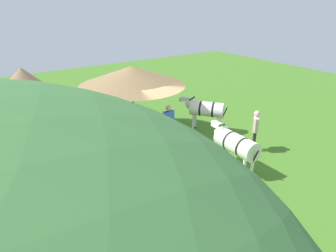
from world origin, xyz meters
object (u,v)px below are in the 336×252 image
at_px(patio_dining_table, 134,123).
at_px(patio_chair_east_end, 110,133).
at_px(standing_watcher, 256,127).
at_px(zebra_toward_hut, 206,109).
at_px(patio_chair_west_end, 159,131).
at_px(zebra_by_umbrella, 114,140).
at_px(guest_beside_umbrella, 168,121).
at_px(zebra_nearest_camera, 235,144).
at_px(striped_lounge_chair, 193,193).
at_px(shade_umbrella, 132,76).
at_px(patio_chair_near_hut, 134,116).
at_px(thatched_hut, 37,158).

relative_size(patio_dining_table, patio_chair_east_end, 1.54).
distance_m(standing_watcher, zebra_toward_hut, 2.60).
bearing_deg(patio_dining_table, patio_chair_west_end, -149.65).
height_order(standing_watcher, zebra_by_umbrella, standing_watcher).
xyz_separation_m(guest_beside_umbrella, standing_watcher, (-2.39, -2.39, 0.00)).
height_order(guest_beside_umbrella, zebra_nearest_camera, guest_beside_umbrella).
relative_size(guest_beside_umbrella, standing_watcher, 1.00).
distance_m(patio_chair_west_end, striped_lounge_chair, 4.21).
xyz_separation_m(patio_dining_table, patio_chair_east_end, (-0.09, 1.16, -0.13)).
distance_m(shade_umbrella, striped_lounge_chair, 5.59).
bearing_deg(striped_lounge_chair, zebra_by_umbrella, -94.95).
distance_m(shade_umbrella, standing_watcher, 5.22).
relative_size(guest_beside_umbrella, zebra_toward_hut, 0.91).
bearing_deg(patio_dining_table, zebra_by_umbrella, 135.16).
height_order(standing_watcher, zebra_nearest_camera, standing_watcher).
bearing_deg(patio_chair_near_hut, zebra_by_umbrella, 78.56).
bearing_deg(zebra_nearest_camera, guest_beside_umbrella, 107.08).
height_order(patio_chair_east_end, zebra_toward_hut, zebra_toward_hut).
bearing_deg(patio_chair_near_hut, patio_chair_west_end, 119.13).
height_order(thatched_hut, zebra_by_umbrella, thatched_hut).
bearing_deg(thatched_hut, patio_chair_east_end, -39.46).
distance_m(patio_chair_west_end, guest_beside_umbrella, 0.64).
bearing_deg(patio_dining_table, patio_chair_east_end, 94.41).
xyz_separation_m(shade_umbrella, standing_watcher, (-3.75, -3.21, -1.68)).
bearing_deg(striped_lounge_chair, zebra_nearest_camera, 175.23).
relative_size(striped_lounge_chair, zebra_toward_hut, 0.52).
distance_m(thatched_hut, zebra_toward_hut, 8.50).
bearing_deg(patio_chair_west_end, standing_watcher, -76.63).
bearing_deg(striped_lounge_chair, patio_dining_table, -119.63).
relative_size(patio_chair_near_hut, zebra_toward_hut, 0.50).
xyz_separation_m(thatched_hut, standing_watcher, (0.71, -7.98, -1.38)).
distance_m(thatched_hut, patio_chair_east_end, 5.96).
relative_size(shade_umbrella, guest_beside_umbrella, 2.61).
relative_size(patio_dining_table, patio_chair_near_hut, 1.54).
xyz_separation_m(patio_chair_west_end, patio_chair_near_hut, (2.04, 0.04, 0.00)).
height_order(patio_chair_near_hut, striped_lounge_chair, patio_chair_near_hut).
xyz_separation_m(shade_umbrella, patio_chair_west_end, (-1.01, -0.59, -2.16)).
distance_m(patio_dining_table, zebra_by_umbrella, 2.44).
height_order(patio_chair_west_end, zebra_nearest_camera, zebra_nearest_camera).
bearing_deg(zebra_toward_hut, zebra_by_umbrella, 149.96).
distance_m(patio_chair_near_hut, zebra_by_umbrella, 3.57).
height_order(shade_umbrella, standing_watcher, shade_umbrella).
relative_size(guest_beside_umbrella, striped_lounge_chair, 1.76).
distance_m(thatched_hut, patio_chair_near_hut, 7.86).
height_order(patio_dining_table, patio_chair_near_hut, patio_chair_near_hut).
bearing_deg(patio_chair_near_hut, zebra_toward_hut, 165.54).
bearing_deg(shade_umbrella, patio_chair_west_end, -149.65).
xyz_separation_m(patio_chair_east_end, zebra_toward_hut, (-1.07, -4.11, 0.50)).
relative_size(patio_chair_east_end, zebra_by_umbrella, 0.48).
xyz_separation_m(patio_chair_west_end, zebra_toward_hut, (-0.15, -2.36, 0.50)).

